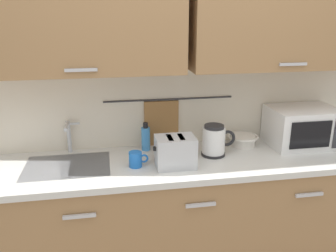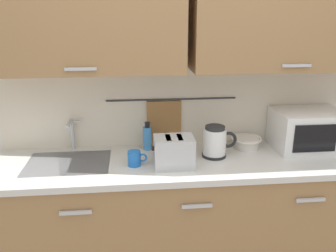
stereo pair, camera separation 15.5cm
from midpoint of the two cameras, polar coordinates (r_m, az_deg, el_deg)
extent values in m
cube|color=#997047|center=(2.53, 5.01, -15.16)|extent=(2.50, 0.60, 0.86)
cube|color=#B7B7BC|center=(2.08, -12.54, -13.49)|extent=(0.18, 0.02, 0.02)
cube|color=#B7B7BC|center=(2.11, 6.84, -12.72)|extent=(0.18, 0.02, 0.02)
cube|color=#B7B7BC|center=(2.34, 23.79, -10.87)|extent=(0.18, 0.02, 0.02)
cube|color=silver|center=(2.31, 5.31, -5.80)|extent=(2.53, 0.63, 0.04)
cube|color=#9EA0A5|center=(2.33, -13.85, -6.80)|extent=(0.52, 0.38, 0.09)
cube|color=silver|center=(2.50, 4.13, 5.04)|extent=(3.70, 0.06, 2.50)
cube|color=beige|center=(2.49, 4.23, 3.17)|extent=(2.50, 0.01, 0.55)
cube|color=#997047|center=(2.22, -11.85, 17.36)|extent=(1.23, 0.33, 0.70)
cube|color=#B7B7BC|center=(2.07, -11.78, 8.97)|extent=(0.18, 0.01, 0.02)
cube|color=#997047|center=(2.45, 20.81, 16.65)|extent=(1.23, 0.33, 0.70)
cube|color=#B7B7BC|center=(2.32, 21.86, 9.01)|extent=(0.18, 0.01, 0.02)
cylinder|color=#333338|center=(2.45, 2.42, 4.29)|extent=(0.90, 0.01, 0.01)
cube|color=olive|center=(2.49, 1.14, 0.22)|extent=(0.24, 0.02, 0.34)
cylinder|color=#B2B5BA|center=(2.48, -13.44, -1.32)|extent=(0.03, 0.03, 0.22)
cylinder|color=#B2B5BA|center=(2.38, -13.85, 0.31)|extent=(0.02, 0.16, 0.02)
cube|color=#B2B5BA|center=(2.45, -12.67, 0.69)|extent=(0.07, 0.02, 0.01)
cube|color=white|center=(2.64, 23.17, -0.57)|extent=(0.46, 0.34, 0.27)
cube|color=black|center=(2.48, 24.32, -1.87)|extent=(0.29, 0.01, 0.18)
cylinder|color=black|center=(2.37, 9.28, -4.63)|extent=(0.16, 0.16, 0.02)
cylinder|color=white|center=(2.33, 9.39, -2.50)|extent=(0.15, 0.15, 0.17)
cylinder|color=#262628|center=(2.30, 9.51, -0.29)|extent=(0.13, 0.13, 0.02)
torus|color=black|center=(2.36, 11.59, -2.21)|extent=(0.11, 0.02, 0.11)
cylinder|color=#3F8CD8|center=(2.43, -1.50, -2.02)|extent=(0.06, 0.06, 0.16)
cylinder|color=black|center=(2.39, -1.52, 0.18)|extent=(0.03, 0.03, 0.04)
cylinder|color=blue|center=(2.19, -3.44, -5.25)|extent=(0.08, 0.08, 0.09)
torus|color=blue|center=(2.19, -2.08, -5.16)|extent=(0.06, 0.01, 0.06)
cylinder|color=silver|center=(2.54, 14.18, -2.64)|extent=(0.17, 0.17, 0.07)
torus|color=silver|center=(2.53, 14.24, -1.97)|extent=(0.21, 0.21, 0.01)
cube|color=#B7BABF|center=(2.16, 3.02, -4.21)|extent=(0.24, 0.17, 0.19)
cube|color=black|center=(2.12, 2.12, -2.03)|extent=(0.03, 0.12, 0.01)
cube|color=black|center=(2.13, 3.99, -1.96)|extent=(0.03, 0.12, 0.01)
cube|color=black|center=(2.14, -0.37, -3.64)|extent=(0.02, 0.02, 0.02)
camera|label=1|loc=(0.08, -88.01, 0.65)|focal=37.86mm
camera|label=2|loc=(0.08, 91.99, -0.65)|focal=37.86mm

